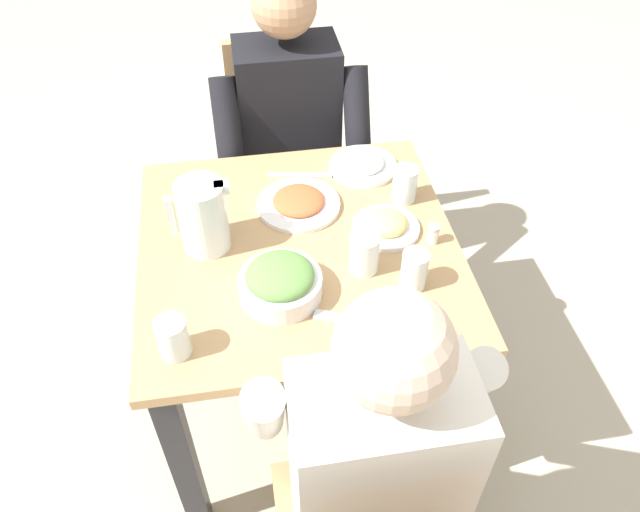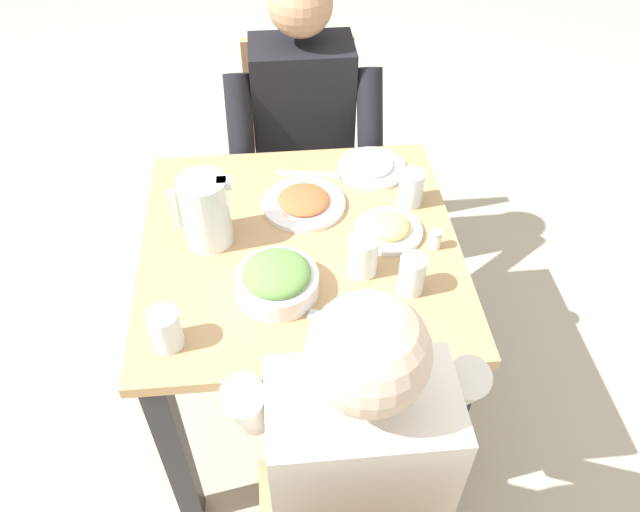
{
  "view_description": "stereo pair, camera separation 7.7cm",
  "coord_description": "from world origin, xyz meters",
  "px_view_note": "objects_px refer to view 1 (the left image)",
  "views": [
    {
      "loc": [
        0.13,
        1.15,
        1.82
      ],
      "look_at": [
        -0.05,
        0.06,
        0.73
      ],
      "focal_mm": 35.19,
      "sensor_mm": 36.0,
      "label": 1
    },
    {
      "loc": [
        0.06,
        1.16,
        1.82
      ],
      "look_at": [
        -0.05,
        0.06,
        0.73
      ],
      "focal_mm": 35.19,
      "sensor_mm": 36.0,
      "label": 2
    }
  ],
  "objects_px": {
    "diner_near": "(293,149)",
    "diner_far": "(366,441)",
    "water_glass_by_pitcher": "(414,270)",
    "water_glass_center": "(173,338)",
    "plate_fries": "(386,225)",
    "plate_rice_curry": "(299,203)",
    "plate_yoghurt": "(363,164)",
    "water_glass_near_left": "(405,184)",
    "dining_table": "(300,281)",
    "chair_near": "(287,150)",
    "salt_shaker": "(433,234)",
    "water_pitcher": "(203,216)",
    "salad_bowl": "(280,282)",
    "water_glass_near_right": "(364,253)"
  },
  "relations": [
    {
      "from": "diner_near",
      "to": "diner_far",
      "type": "relative_size",
      "value": 1.0
    },
    {
      "from": "water_glass_by_pitcher",
      "to": "water_glass_center",
      "type": "height_order",
      "value": "water_glass_by_pitcher"
    },
    {
      "from": "plate_fries",
      "to": "plate_yoghurt",
      "type": "bearing_deg",
      "value": -89.44
    },
    {
      "from": "water_glass_near_right",
      "to": "salt_shaker",
      "type": "relative_size",
      "value": 1.91
    },
    {
      "from": "dining_table",
      "to": "plate_rice_curry",
      "type": "bearing_deg",
      "value": -97.77
    },
    {
      "from": "dining_table",
      "to": "diner_far",
      "type": "bearing_deg",
      "value": 97.06
    },
    {
      "from": "plate_fries",
      "to": "water_glass_by_pitcher",
      "type": "bearing_deg",
      "value": 95.0
    },
    {
      "from": "plate_fries",
      "to": "water_glass_near_right",
      "type": "distance_m",
      "value": 0.16
    },
    {
      "from": "chair_near",
      "to": "diner_near",
      "type": "height_order",
      "value": "diner_near"
    },
    {
      "from": "diner_far",
      "to": "plate_fries",
      "type": "relative_size",
      "value": 6.64
    },
    {
      "from": "dining_table",
      "to": "diner_near",
      "type": "relative_size",
      "value": 0.69
    },
    {
      "from": "salad_bowl",
      "to": "water_glass_center",
      "type": "relative_size",
      "value": 2.03
    },
    {
      "from": "diner_far",
      "to": "water_glass_near_right",
      "type": "xyz_separation_m",
      "value": [
        -0.08,
        -0.42,
        0.13
      ]
    },
    {
      "from": "water_glass_near_right",
      "to": "salt_shaker",
      "type": "bearing_deg",
      "value": -161.71
    },
    {
      "from": "salt_shaker",
      "to": "water_glass_near_right",
      "type": "bearing_deg",
      "value": 18.29
    },
    {
      "from": "water_glass_by_pitcher",
      "to": "water_pitcher",
      "type": "bearing_deg",
      "value": -24.56
    },
    {
      "from": "plate_fries",
      "to": "water_glass_center",
      "type": "height_order",
      "value": "water_glass_center"
    },
    {
      "from": "salad_bowl",
      "to": "water_glass_center",
      "type": "height_order",
      "value": "water_glass_center"
    },
    {
      "from": "chair_near",
      "to": "water_glass_near_right",
      "type": "relative_size",
      "value": 8.46
    },
    {
      "from": "diner_far",
      "to": "water_glass_by_pitcher",
      "type": "xyz_separation_m",
      "value": [
        -0.18,
        -0.34,
        0.13
      ]
    },
    {
      "from": "water_glass_center",
      "to": "salt_shaker",
      "type": "height_order",
      "value": "water_glass_center"
    },
    {
      "from": "chair_near",
      "to": "salt_shaker",
      "type": "xyz_separation_m",
      "value": [
        -0.29,
        0.77,
        0.25
      ]
    },
    {
      "from": "diner_far",
      "to": "water_glass_center",
      "type": "distance_m",
      "value": 0.46
    },
    {
      "from": "water_glass_near_left",
      "to": "water_glass_by_pitcher",
      "type": "height_order",
      "value": "same"
    },
    {
      "from": "diner_near",
      "to": "water_glass_near_right",
      "type": "height_order",
      "value": "diner_near"
    },
    {
      "from": "water_glass_by_pitcher",
      "to": "salt_shaker",
      "type": "xyz_separation_m",
      "value": [
        -0.09,
        -0.14,
        -0.02
      ]
    },
    {
      "from": "chair_near",
      "to": "salt_shaker",
      "type": "height_order",
      "value": "chair_near"
    },
    {
      "from": "salad_bowl",
      "to": "dining_table",
      "type": "bearing_deg",
      "value": -111.93
    },
    {
      "from": "diner_near",
      "to": "water_glass_by_pitcher",
      "type": "height_order",
      "value": "diner_near"
    },
    {
      "from": "diner_far",
      "to": "plate_rice_curry",
      "type": "bearing_deg",
      "value": -86.19
    },
    {
      "from": "plate_fries",
      "to": "plate_rice_curry",
      "type": "height_order",
      "value": "plate_fries"
    },
    {
      "from": "salad_bowl",
      "to": "plate_yoghurt",
      "type": "bearing_deg",
      "value": -123.16
    },
    {
      "from": "plate_yoghurt",
      "to": "water_glass_by_pitcher",
      "type": "xyz_separation_m",
      "value": [
        -0.02,
        0.47,
        0.04
      ]
    },
    {
      "from": "dining_table",
      "to": "water_glass_center",
      "type": "distance_m",
      "value": 0.46
    },
    {
      "from": "plate_fries",
      "to": "plate_rice_curry",
      "type": "relative_size",
      "value": 0.78
    },
    {
      "from": "chair_near",
      "to": "salt_shaker",
      "type": "relative_size",
      "value": 16.19
    },
    {
      "from": "plate_rice_curry",
      "to": "water_glass_by_pitcher",
      "type": "distance_m",
      "value": 0.4
    },
    {
      "from": "plate_yoghurt",
      "to": "water_glass_by_pitcher",
      "type": "relative_size",
      "value": 1.95
    },
    {
      "from": "chair_near",
      "to": "dining_table",
      "type": "bearing_deg",
      "value": 85.98
    },
    {
      "from": "chair_near",
      "to": "plate_rice_curry",
      "type": "xyz_separation_m",
      "value": [
        0.03,
        0.58,
        0.24
      ]
    },
    {
      "from": "chair_near",
      "to": "plate_rice_curry",
      "type": "relative_size",
      "value": 3.87
    },
    {
      "from": "chair_near",
      "to": "plate_fries",
      "type": "distance_m",
      "value": 0.77
    },
    {
      "from": "water_glass_center",
      "to": "plate_fries",
      "type": "bearing_deg",
      "value": -150.29
    },
    {
      "from": "chair_near",
      "to": "water_glass_near_right",
      "type": "height_order",
      "value": "chair_near"
    },
    {
      "from": "chair_near",
      "to": "diner_far",
      "type": "bearing_deg",
      "value": 90.63
    },
    {
      "from": "plate_fries",
      "to": "plate_yoghurt",
      "type": "height_order",
      "value": "plate_fries"
    },
    {
      "from": "salad_bowl",
      "to": "plate_fries",
      "type": "xyz_separation_m",
      "value": [
        -0.3,
        -0.18,
        -0.03
      ]
    },
    {
      "from": "diner_far",
      "to": "plate_fries",
      "type": "height_order",
      "value": "diner_far"
    },
    {
      "from": "water_glass_near_left",
      "to": "water_glass_center",
      "type": "relative_size",
      "value": 1.05
    },
    {
      "from": "plate_fries",
      "to": "water_glass_near_right",
      "type": "relative_size",
      "value": 1.7
    }
  ]
}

